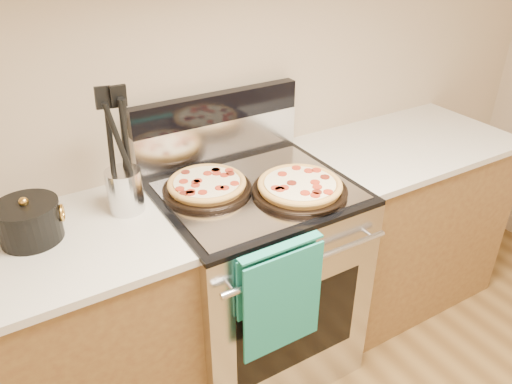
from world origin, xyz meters
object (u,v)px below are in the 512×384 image
utensil_crock (125,191)px  saucepan (29,223)px  pepperoni_pizza_front (300,187)px  range_body (255,280)px  pepperoni_pizza_back (207,185)px

utensil_crock → saucepan: (-0.34, -0.02, -0.02)m
pepperoni_pizza_front → utensil_crock: utensil_crock is taller
utensil_crock → saucepan: utensil_crock is taller
range_body → saucepan: 0.97m
pepperoni_pizza_front → saucepan: 0.97m
range_body → utensil_crock: size_ratio=5.54×
range_body → pepperoni_pizza_front: bearing=-45.9°
range_body → pepperoni_pizza_back: 0.53m
range_body → pepperoni_pizza_front: (0.13, -0.13, 0.50)m
range_body → saucepan: saucepan is taller
pepperoni_pizza_back → pepperoni_pizza_front: 0.36m
pepperoni_pizza_front → utensil_crock: size_ratio=2.25×
pepperoni_pizza_back → utensil_crock: utensil_crock is taller
pepperoni_pizza_back → utensil_crock: (-0.31, 0.05, 0.04)m
pepperoni_pizza_front → utensil_crock: bearing=157.7°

